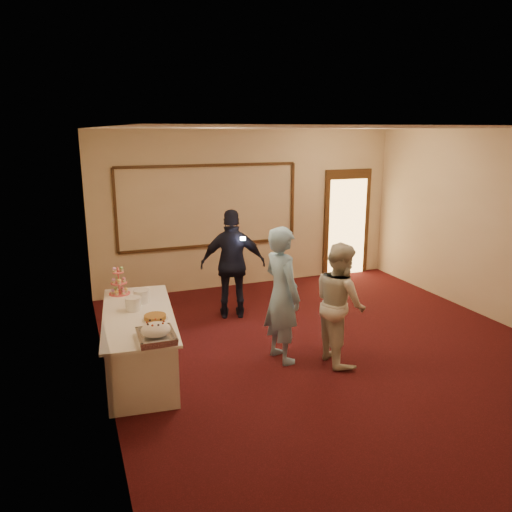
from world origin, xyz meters
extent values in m
plane|color=black|center=(0.00, 0.00, 0.00)|extent=(7.00, 7.00, 0.00)
cube|color=beige|center=(0.00, 3.50, 1.50)|extent=(6.00, 0.04, 3.00)
cube|color=beige|center=(-3.00, 0.00, 1.50)|extent=(0.04, 7.00, 3.00)
cube|color=white|center=(0.00, 0.00, 3.00)|extent=(6.00, 7.00, 0.04)
cube|color=#372010|center=(-0.80, 3.47, 0.85)|extent=(3.40, 0.04, 0.05)
cube|color=#372010|center=(-0.80, 3.47, 2.35)|extent=(3.40, 0.04, 0.05)
cube|color=#372010|center=(-2.50, 3.47, 1.60)|extent=(0.05, 0.04, 1.50)
cube|color=#372010|center=(0.90, 3.47, 1.60)|extent=(0.05, 0.04, 1.50)
cube|color=#372010|center=(2.15, 3.46, 1.10)|extent=(1.05, 0.06, 2.20)
cube|color=#FFBF66|center=(2.15, 3.43, 1.00)|extent=(0.85, 0.02, 2.00)
cube|color=white|center=(-2.57, 0.50, 0.37)|extent=(0.97, 2.15, 0.74)
cube|color=white|center=(-2.57, 0.50, 0.76)|extent=(1.08, 2.27, 0.03)
cube|color=silver|center=(-2.50, -0.37, 0.79)|extent=(0.40, 0.50, 0.04)
ellipsoid|color=white|center=(-2.50, -0.37, 0.89)|extent=(0.32, 0.32, 0.14)
cube|color=silver|center=(-2.39, -0.22, 0.82)|extent=(0.17, 0.33, 0.01)
cylinder|color=#DF5B5E|center=(-2.70, 1.36, 0.96)|extent=(0.02, 0.02, 0.38)
cylinder|color=#DF5B5E|center=(-2.70, 1.36, 0.78)|extent=(0.29, 0.29, 0.01)
cylinder|color=#DF5B5E|center=(-2.70, 1.36, 0.93)|extent=(0.22, 0.22, 0.01)
cylinder|color=#DF5B5E|center=(-2.70, 1.36, 1.08)|extent=(0.15, 0.15, 0.01)
cylinder|color=white|center=(-2.61, 0.64, 0.85)|extent=(0.19, 0.19, 0.16)
cylinder|color=white|center=(-2.61, 0.64, 0.94)|extent=(0.20, 0.20, 0.01)
cylinder|color=white|center=(-2.47, 0.89, 0.85)|extent=(0.20, 0.20, 0.17)
cylinder|color=white|center=(-2.47, 0.89, 0.94)|extent=(0.21, 0.21, 0.01)
cylinder|color=white|center=(-2.41, 0.21, 0.78)|extent=(0.30, 0.30, 0.01)
cylinder|color=brown|center=(-2.41, 0.21, 0.81)|extent=(0.26, 0.26, 0.05)
imported|color=#8BC2EB|center=(-0.77, 0.17, 0.90)|extent=(0.53, 0.72, 1.80)
imported|color=silver|center=(-0.08, -0.13, 0.80)|extent=(0.65, 0.81, 1.60)
imported|color=black|center=(-0.87, 1.89, 0.89)|extent=(1.12, 0.70, 1.77)
cube|color=white|center=(-0.79, 1.63, 1.35)|extent=(0.08, 0.05, 0.05)
camera|label=1|loc=(-3.28, -5.45, 2.98)|focal=35.00mm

